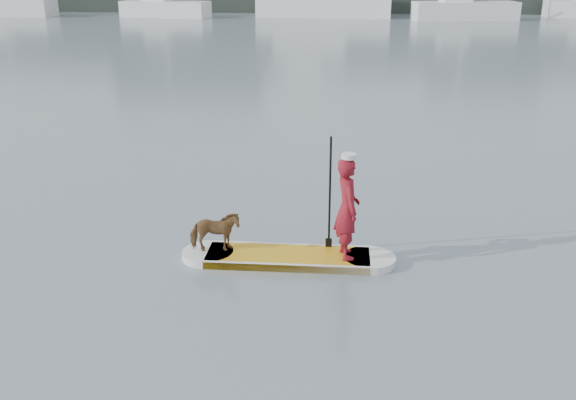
# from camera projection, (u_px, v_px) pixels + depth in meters

# --- Properties ---
(ground) EXTENTS (140.00, 140.00, 0.00)m
(ground) POSITION_uv_depth(u_px,v_px,m) (60.00, 275.00, 9.43)
(ground) COLOR slate
(ground) RESTS_ON ground
(paddleboard) EXTENTS (3.30, 0.83, 0.12)m
(paddleboard) POSITION_uv_depth(u_px,v_px,m) (288.00, 257.00, 9.86)
(paddleboard) COLOR gold
(paddleboard) RESTS_ON ground
(paddler) EXTENTS (0.49, 0.63, 1.55)m
(paddler) POSITION_uv_depth(u_px,v_px,m) (347.00, 208.00, 9.50)
(paddler) COLOR maroon
(paddler) RESTS_ON paddleboard
(white_cap) EXTENTS (0.22, 0.22, 0.07)m
(white_cap) POSITION_uv_depth(u_px,v_px,m) (349.00, 156.00, 9.22)
(white_cap) COLOR silver
(white_cap) RESTS_ON paddler
(dog) EXTENTS (0.82, 0.48, 0.65)m
(dog) POSITION_uv_depth(u_px,v_px,m) (215.00, 232.00, 9.81)
(dog) COLOR brown
(dog) RESTS_ON paddleboard
(paddle) EXTENTS (0.10, 0.30, 2.00)m
(paddle) POSITION_uv_depth(u_px,v_px,m) (330.00, 207.00, 9.84)
(paddle) COLOR black
(paddle) RESTS_ON ground
(sailboat_b) EXTENTS (8.43, 2.87, 12.39)m
(sailboat_b) POSITION_uv_depth(u_px,v_px,m) (2.00, 5.00, 52.81)
(sailboat_b) COLOR white
(sailboat_b) RESTS_ON ground
(sailboat_c) EXTENTS (7.38, 3.52, 10.17)m
(sailboat_c) POSITION_uv_depth(u_px,v_px,m) (165.00, 8.00, 51.94)
(sailboat_c) COLOR white
(sailboat_c) RESTS_ON ground
(sailboat_e) EXTENTS (8.09, 3.41, 11.39)m
(sailboat_e) POSITION_uv_depth(u_px,v_px,m) (464.00, 9.00, 49.47)
(sailboat_e) COLOR white
(sailboat_e) RESTS_ON ground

